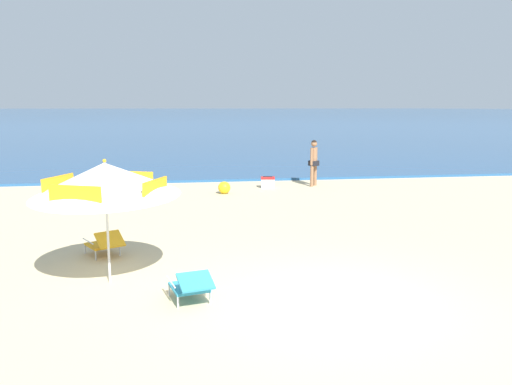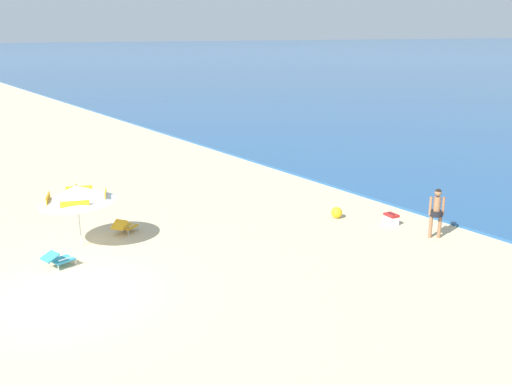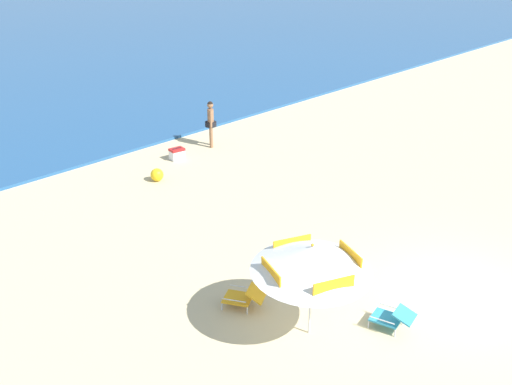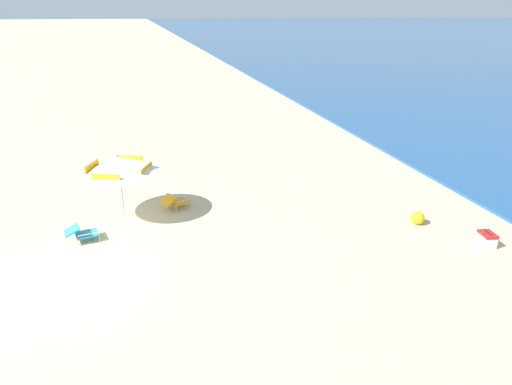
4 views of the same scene
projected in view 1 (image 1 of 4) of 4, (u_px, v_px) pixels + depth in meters
ground_plane at (333, 303)px, 7.78m from camera, size 800.00×800.00×0.00m
ocean_water at (178, 110)px, 410.50m from camera, size 800.00×800.00×0.10m
beach_umbrella_striped_main at (105, 179)px, 8.43m from camera, size 3.19×3.20×2.08m
lounge_chair_under_umbrella at (191, 285)px, 7.77m from camera, size 0.72×0.97×0.51m
lounge_chair_beside_umbrella at (105, 243)px, 10.20m from camera, size 0.89×1.03×0.53m
person_standing_near_shore at (314, 160)px, 19.14m from camera, size 0.42×0.42×1.70m
cooler_box at (268, 182)px, 18.84m from camera, size 0.54×0.42×0.43m
beach_ball at (224, 188)px, 17.55m from camera, size 0.42×0.42×0.42m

